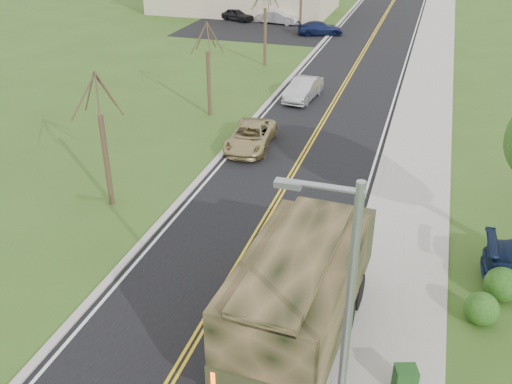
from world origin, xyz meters
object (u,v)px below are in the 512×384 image
at_px(military_truck, 303,287).
at_px(suv_champagne, 250,136).
at_px(sedan_silver, 303,89).
at_px(utility_box_near, 405,379).

xyz_separation_m(military_truck, suv_champagne, (-6.19, 14.17, -1.60)).
xyz_separation_m(suv_champagne, sedan_silver, (0.89, 8.75, 0.06)).
bearing_deg(utility_box_near, military_truck, 144.47).
bearing_deg(sedan_silver, suv_champagne, -89.89).
bearing_deg(suv_champagne, utility_box_near, -62.27).
height_order(suv_champagne, sedan_silver, sedan_silver).
xyz_separation_m(sedan_silver, utility_box_near, (8.51, -23.87, -0.21)).
bearing_deg(utility_box_near, suv_champagne, 102.86).
distance_m(suv_champagne, utility_box_near, 17.80).
height_order(military_truck, utility_box_near, military_truck).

